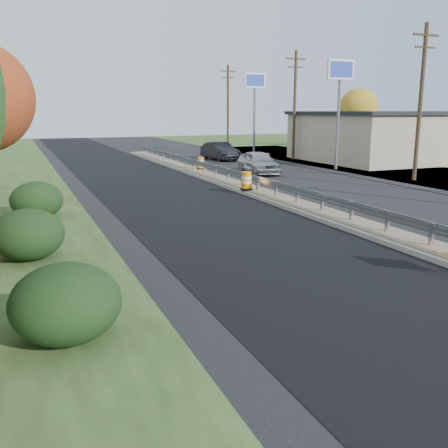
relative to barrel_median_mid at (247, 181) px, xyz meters
name	(u,v)px	position (x,y,z in m)	size (l,w,h in m)	color
ground	(351,226)	(0.53, -8.28, -0.68)	(140.00, 140.00, 0.00)	black
milled_overlay	(167,194)	(-3.87, 1.72, -0.68)	(7.20, 120.00, 0.01)	black
median	(258,192)	(0.53, -0.28, -0.57)	(1.60, 55.00, 0.23)	gray
guardrail	(250,178)	(0.53, 0.72, 0.04)	(0.10, 46.15, 0.72)	silver
retail_building_near	(409,135)	(21.52, 11.72, 1.47)	(18.50, 12.50, 4.27)	tan
pylon_sign_mid	(340,80)	(11.03, 7.72, 5.79)	(2.20, 0.30, 7.90)	slate
pylon_sign_north	(255,88)	(11.03, 21.72, 5.79)	(2.20, 0.30, 7.90)	slate
utility_pole_smid	(421,100)	(12.03, 0.72, 4.25)	(1.90, 0.26, 9.40)	#473523
utility_pole_nmid	(295,103)	(12.03, 15.72, 4.25)	(1.90, 0.26, 9.40)	#473523
utility_pole_north	(228,105)	(12.03, 30.72, 4.25)	(1.90, 0.26, 9.40)	#473523
hedge_south	(66,303)	(-10.47, -14.28, 0.08)	(2.09, 2.09, 1.52)	black
hedge_mid	(28,234)	(-10.97, -8.28, 0.08)	(2.09, 2.09, 1.52)	black
hedge_north	(37,200)	(-10.47, -2.28, 0.08)	(2.09, 2.09, 1.52)	black
tree_far_yellow	(358,109)	(26.53, 25.72, 3.85)	(4.62, 4.62, 6.86)	#473523
barrel_median_mid	(247,181)	(0.00, 0.00, 0.00)	(0.65, 0.65, 0.95)	black
barrel_median_far	(201,163)	(1.08, 9.97, -0.05)	(0.57, 0.57, 0.84)	black
barrel_shoulder_mid	(266,159)	(8.14, 13.44, -0.27)	(0.58, 0.58, 0.86)	black
car_silver	(259,162)	(4.57, 7.70, 0.10)	(1.87, 4.64, 1.58)	#B5B4B9
car_dark_mid	(220,151)	(5.81, 17.96, 0.11)	(1.69, 4.84, 1.59)	black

